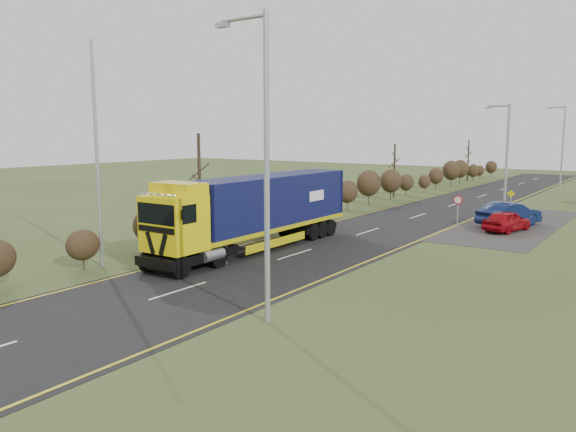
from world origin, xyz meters
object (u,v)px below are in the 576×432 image
at_px(car_red_hatchback, 507,221).
at_px(car_blue_sedan, 509,214).
at_px(speed_sign, 458,206).
at_px(lorry, 257,208).
at_px(streetlight_near, 263,155).

bearing_deg(car_red_hatchback, car_blue_sedan, -65.76).
bearing_deg(speed_sign, car_blue_sedan, 53.50).
height_order(lorry, car_red_hatchback, lorry).
bearing_deg(lorry, car_red_hatchback, 54.60).
xyz_separation_m(car_red_hatchback, speed_sign, (-2.76, -1.04, 0.86)).
height_order(car_red_hatchback, car_blue_sedan, car_blue_sedan).
xyz_separation_m(lorry, car_blue_sedan, (8.85, 15.47, -1.45)).
distance_m(car_blue_sedan, speed_sign, 4.05).
height_order(lorry, streetlight_near, streetlight_near).
bearing_deg(car_blue_sedan, speed_sign, 76.72).
relative_size(lorry, streetlight_near, 1.45).
height_order(car_blue_sedan, streetlight_near, streetlight_near).
bearing_deg(speed_sign, car_red_hatchback, 20.70).
bearing_deg(lorry, streetlight_near, -51.12).
bearing_deg(lorry, speed_sign, 61.54).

